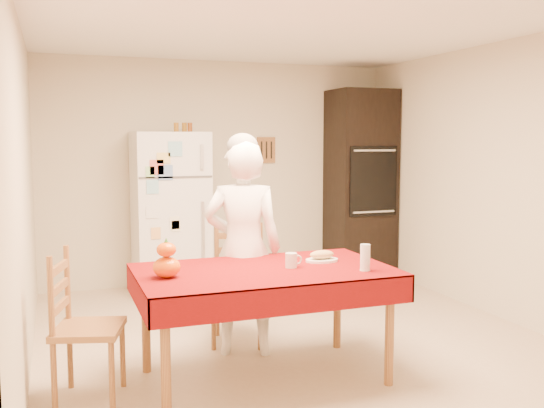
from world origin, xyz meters
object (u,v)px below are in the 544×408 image
refrigerator (170,213)px  seated_woman (243,249)px  chair_far (238,279)px  coffee_mug (291,260)px  chair_left (78,320)px  oven_cabinet (360,184)px  bread_plate (322,260)px  pumpkin_lower (167,267)px  wine_glass (365,257)px  dining_table (264,279)px

refrigerator → seated_woman: (0.17, -2.04, -0.04)m
chair_far → coffee_mug: bearing=-62.3°
chair_left → coffee_mug: size_ratio=9.50×
oven_cabinet → bread_plate: (-1.66, -2.52, -0.33)m
coffee_mug → chair_left: bearing=175.5°
seated_woman → coffee_mug: 0.58m
seated_woman → pumpkin_lower: bearing=58.0°
pumpkin_lower → bread_plate: bearing=6.1°
chair_left → bread_plate: size_ratio=3.96×
wine_glass → chair_far: bearing=116.4°
chair_far → pumpkin_lower: size_ratio=5.42×
chair_far → coffee_mug: 0.91m
chair_far → wine_glass: 1.28m
refrigerator → coffee_mug: 2.61m
dining_table → chair_far: chair_far is taller
refrigerator → coffee_mug: size_ratio=17.00×
chair_far → pumpkin_lower: bearing=-110.8°
refrigerator → chair_far: refrigerator is taller
dining_table → wine_glass: (0.61, -0.28, 0.16)m
chair_far → bread_plate: chair_far is taller
chair_left → coffee_mug: 1.42m
chair_far → bread_plate: bearing=-41.5°
refrigerator → dining_table: size_ratio=1.00×
dining_table → pumpkin_lower: (-0.66, -0.03, 0.13)m
dining_table → bread_plate: size_ratio=7.08×
seated_woman → wine_glass: size_ratio=9.18×
oven_cabinet → seated_woman: bearing=-135.3°
oven_cabinet → seated_woman: size_ratio=1.36×
chair_left → wine_glass: 1.88m
pumpkin_lower → bread_plate: (1.13, 0.12, -0.06)m
oven_cabinet → pumpkin_lower: oven_cabinet is taller
seated_woman → bread_plate: seated_woman is taller
pumpkin_lower → wine_glass: (1.27, -0.25, 0.02)m
chair_left → wine_glass: bearing=-85.1°
pumpkin_lower → wine_glass: 1.29m
refrigerator → chair_left: 2.71m
chair_far → oven_cabinet: bearing=60.5°
pumpkin_lower → refrigerator: bearing=79.0°
bread_plate → wine_glass: bearing=-68.8°
chair_left → pumpkin_lower: chair_left is taller
wine_glass → bread_plate: size_ratio=0.73×
wine_glass → refrigerator: bearing=105.1°
pumpkin_lower → bread_plate: size_ratio=0.73×
oven_cabinet → bread_plate: bearing=-123.3°
chair_far → pumpkin_lower: (-0.72, -0.85, 0.32)m
seated_woman → pumpkin_lower: 0.87m
refrigerator → chair_left: bearing=-112.7°
oven_cabinet → dining_table: (-2.12, -2.61, -0.41)m
coffee_mug → bread_plate: 0.31m
chair_far → wine_glass: chair_far is taller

